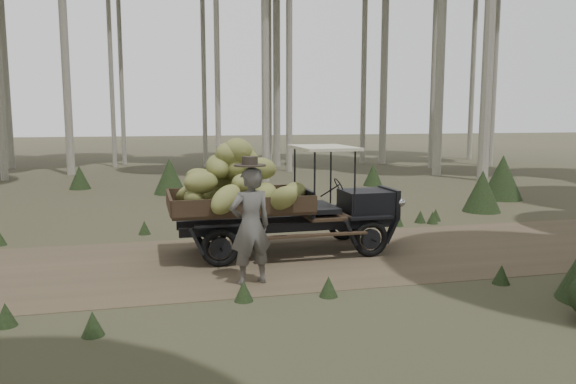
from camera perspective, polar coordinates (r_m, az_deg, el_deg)
name	(u,v)px	position (r m, az deg, el deg)	size (l,w,h in m)	color
ground	(211,264)	(9.97, -7.79, -7.21)	(120.00, 120.00, 0.00)	#473D2B
dirt_track	(211,263)	(9.97, -7.79, -7.19)	(70.00, 4.00, 0.01)	brown
banana_truck	(256,187)	(10.23, -3.22, 0.48)	(4.40, 2.21, 2.22)	black
farmer	(250,224)	(8.54, -3.84, -3.31)	(0.73, 0.57, 1.96)	#524F4B
undergrowth	(355,235)	(9.72, 6.87, -4.34)	(22.98, 20.96, 1.36)	#233319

